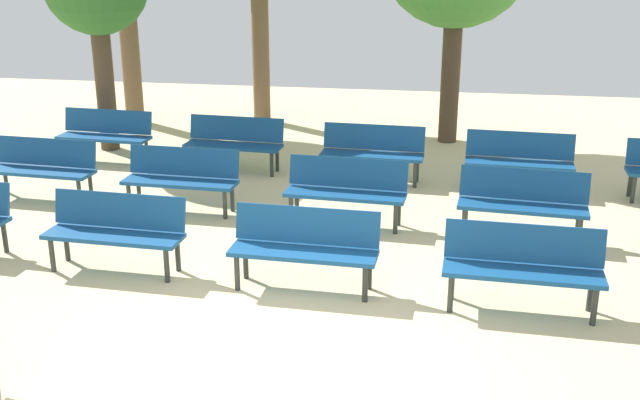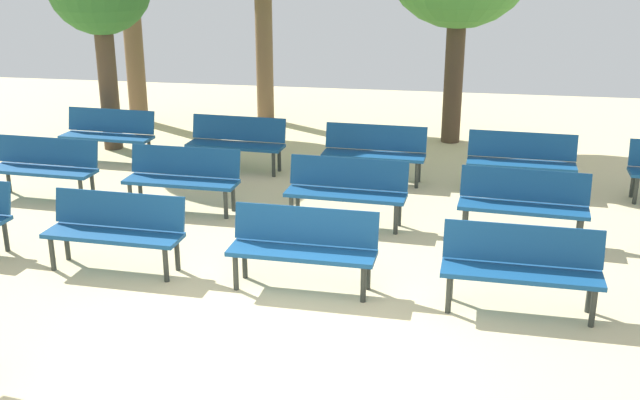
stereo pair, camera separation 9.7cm
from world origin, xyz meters
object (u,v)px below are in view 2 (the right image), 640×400
(bench_r0_c2, at_px, (303,244))
(bench_r1_c1, at_px, (183,175))
(bench_r0_c3, at_px, (521,264))
(bench_r2_c1, at_px, (237,140))
(bench_r0_c1, at_px, (116,227))
(bench_r1_c2, at_px, (347,188))
(bench_r1_c3, at_px, (523,201))
(bench_r2_c3, at_px, (521,158))
(bench_r2_c0, at_px, (108,132))
(bench_r2_c2, at_px, (374,150))
(bench_r1_c0, at_px, (44,164))

(bench_r0_c2, height_order, bench_r1_c1, same)
(bench_r0_c3, xyz_separation_m, bench_r2_c1, (-4.26, 4.36, 0.00))
(bench_r0_c1, relative_size, bench_r1_c2, 1.00)
(bench_r1_c3, relative_size, bench_r2_c3, 1.01)
(bench_r2_c0, xyz_separation_m, bench_r2_c1, (2.32, -0.16, 0.00))
(bench_r2_c2, bearing_deg, bench_r0_c1, -120.52)
(bench_r2_c3, bearing_deg, bench_r2_c0, 179.14)
(bench_r1_c1, bearing_deg, bench_r1_c2, -1.80)
(bench_r1_c0, bearing_deg, bench_r2_c1, 41.68)
(bench_r1_c2, bearing_deg, bench_r0_c1, -137.91)
(bench_r0_c1, distance_m, bench_r1_c1, 2.07)
(bench_r2_c0, bearing_deg, bench_r2_c2, -0.94)
(bench_r2_c0, bearing_deg, bench_r0_c1, -60.54)
(bench_r2_c2, bearing_deg, bench_r1_c0, -157.65)
(bench_r1_c3, bearing_deg, bench_r2_c0, 164.53)
(bench_r2_c1, xyz_separation_m, bench_r2_c2, (2.29, -0.20, 0.00))
(bench_r0_c1, height_order, bench_r1_c0, same)
(bench_r0_c1, xyz_separation_m, bench_r1_c3, (4.67, 1.78, 0.00))
(bench_r1_c0, xyz_separation_m, bench_r2_c0, (0.05, 2.04, 0.00))
(bench_r0_c2, height_order, bench_r2_c1, same)
(bench_r0_c2, bearing_deg, bench_r2_c3, 58.89)
(bench_r0_c1, height_order, bench_r0_c3, same)
(bench_r0_c3, distance_m, bench_r1_c3, 2.05)
(bench_r0_c3, relative_size, bench_r2_c0, 0.99)
(bench_r1_c0, xyz_separation_m, bench_r1_c3, (6.79, -0.44, 0.00))
(bench_r0_c1, distance_m, bench_r2_c1, 4.11)
(bench_r1_c0, relative_size, bench_r2_c1, 1.00)
(bench_r2_c0, bearing_deg, bench_r1_c2, -24.19)
(bench_r1_c0, relative_size, bench_r1_c2, 1.00)
(bench_r1_c0, relative_size, bench_r2_c0, 1.00)
(bench_r1_c1, xyz_separation_m, bench_r2_c2, (2.49, 1.83, 0.00))
(bench_r1_c0, bearing_deg, bench_r2_c2, 23.12)
(bench_r1_c3, xyz_separation_m, bench_r2_c1, (-4.42, 2.32, 0.00))
(bench_r0_c1, distance_m, bench_r0_c3, 4.51)
(bench_r0_c1, bearing_deg, bench_r0_c2, -0.53)
(bench_r0_c3, relative_size, bench_r2_c3, 1.00)
(bench_r1_c0, relative_size, bench_r1_c3, 0.99)
(bench_r0_c2, distance_m, bench_r2_c0, 6.14)
(bench_r0_c3, distance_m, bench_r1_c2, 3.03)
(bench_r2_c0, relative_size, bench_r2_c1, 1.00)
(bench_r1_c0, xyz_separation_m, bench_r2_c3, (6.90, 1.58, 0.00))
(bench_r0_c3, relative_size, bench_r1_c1, 1.00)
(bench_r1_c3, relative_size, bench_r2_c0, 1.00)
(bench_r2_c2, bearing_deg, bench_r2_c1, 177.63)
(bench_r1_c2, bearing_deg, bench_r1_c3, 0.09)
(bench_r1_c0, xyz_separation_m, bench_r1_c1, (2.18, -0.15, 0.00))
(bench_r1_c3, height_order, bench_r2_c3, same)
(bench_r1_c0, bearing_deg, bench_r1_c1, -0.71)
(bench_r1_c1, xyz_separation_m, bench_r2_c1, (0.19, 2.03, 0.00))
(bench_r1_c1, distance_m, bench_r2_c2, 3.09)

